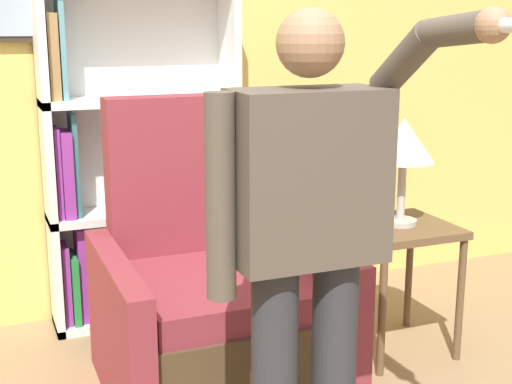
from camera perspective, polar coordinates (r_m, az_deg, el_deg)
wall_back at (r=3.92m, az=-7.11°, el=10.89°), size 8.00×0.11×2.80m
bookcase at (r=3.77m, az=-10.24°, el=2.33°), size 1.00×0.28×1.77m
armchair at (r=3.16m, az=-3.46°, el=-8.74°), size 0.97×0.94×1.25m
person_standing at (r=2.21m, az=4.19°, el=-3.28°), size 0.62×0.78×1.61m
side_table at (r=3.47m, az=11.36°, el=-4.22°), size 0.48×0.48×0.64m
table_lamp at (r=3.36m, az=11.73°, el=3.78°), size 0.29×0.29×0.51m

